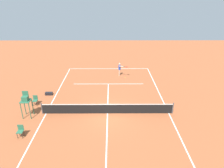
{
  "coord_description": "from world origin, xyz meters",
  "views": [
    {
      "loc": [
        -0.34,
        15.48,
        10.03
      ],
      "look_at": [
        -0.43,
        -4.63,
        0.8
      ],
      "focal_mm": 32.4,
      "sensor_mm": 36.0,
      "label": 1
    }
  ],
  "objects_px": {
    "tennis_ball": "(125,77)",
    "equipment_bag": "(49,94)",
    "courtside_chair_near": "(20,130)",
    "courtside_chair_mid": "(35,100)",
    "umpire_chair": "(26,100)",
    "player_serving": "(120,68)"
  },
  "relations": [
    {
      "from": "umpire_chair",
      "to": "courtside_chair_near",
      "type": "height_order",
      "value": "umpire_chair"
    },
    {
      "from": "umpire_chair",
      "to": "equipment_bag",
      "type": "bearing_deg",
      "value": -99.0
    },
    {
      "from": "courtside_chair_mid",
      "to": "equipment_bag",
      "type": "relative_size",
      "value": 1.25
    },
    {
      "from": "tennis_ball",
      "to": "equipment_bag",
      "type": "height_order",
      "value": "equipment_bag"
    },
    {
      "from": "tennis_ball",
      "to": "equipment_bag",
      "type": "distance_m",
      "value": 9.66
    },
    {
      "from": "courtside_chair_near",
      "to": "equipment_bag",
      "type": "height_order",
      "value": "courtside_chair_near"
    },
    {
      "from": "courtside_chair_near",
      "to": "courtside_chair_mid",
      "type": "bearing_deg",
      "value": -83.92
    },
    {
      "from": "player_serving",
      "to": "tennis_ball",
      "type": "height_order",
      "value": "player_serving"
    },
    {
      "from": "umpire_chair",
      "to": "courtside_chair_mid",
      "type": "relative_size",
      "value": 2.54
    },
    {
      "from": "courtside_chair_mid",
      "to": "equipment_bag",
      "type": "xyz_separation_m",
      "value": [
        -0.71,
        -2.04,
        -0.38
      ]
    },
    {
      "from": "equipment_bag",
      "to": "player_serving",
      "type": "bearing_deg",
      "value": -145.1
    },
    {
      "from": "courtside_chair_mid",
      "to": "equipment_bag",
      "type": "distance_m",
      "value": 2.19
    },
    {
      "from": "umpire_chair",
      "to": "equipment_bag",
      "type": "distance_m",
      "value": 4.38
    },
    {
      "from": "umpire_chair",
      "to": "courtside_chair_near",
      "type": "relative_size",
      "value": 2.54
    },
    {
      "from": "courtside_chair_near",
      "to": "courtside_chair_mid",
      "type": "distance_m",
      "value": 4.75
    },
    {
      "from": "umpire_chair",
      "to": "courtside_chair_mid",
      "type": "distance_m",
      "value": 2.31
    },
    {
      "from": "player_serving",
      "to": "courtside_chair_near",
      "type": "height_order",
      "value": "player_serving"
    },
    {
      "from": "umpire_chair",
      "to": "equipment_bag",
      "type": "height_order",
      "value": "umpire_chair"
    },
    {
      "from": "tennis_ball",
      "to": "umpire_chair",
      "type": "xyz_separation_m",
      "value": [
        9.09,
        8.77,
        1.57
      ]
    },
    {
      "from": "courtside_chair_near",
      "to": "equipment_bag",
      "type": "relative_size",
      "value": 1.25
    },
    {
      "from": "player_serving",
      "to": "umpire_chair",
      "type": "xyz_separation_m",
      "value": [
        8.41,
        9.5,
        0.58
      ]
    },
    {
      "from": "player_serving",
      "to": "tennis_ball",
      "type": "xyz_separation_m",
      "value": [
        -0.68,
        0.72,
        -0.99
      ]
    }
  ]
}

